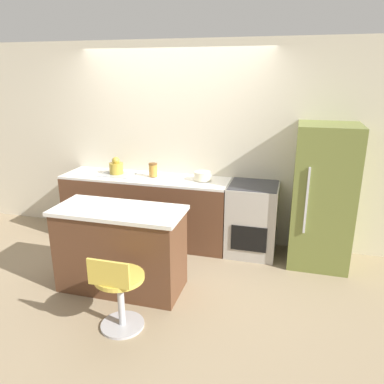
{
  "coord_description": "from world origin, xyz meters",
  "views": [
    {
      "loc": [
        1.52,
        -4.09,
        2.21
      ],
      "look_at": [
        0.47,
        -0.28,
        0.94
      ],
      "focal_mm": 35.0,
      "sensor_mm": 36.0,
      "label": 1
    }
  ],
  "objects": [
    {
      "name": "oven_range",
      "position": [
        1.09,
        0.31,
        0.45
      ],
      "size": [
        0.61,
        0.6,
        0.9
      ],
      "color": "#B7B2A8",
      "rests_on": "ground_plane"
    },
    {
      "name": "ground_plane",
      "position": [
        0.0,
        0.0,
        0.0
      ],
      "size": [
        14.0,
        14.0,
        0.0
      ],
      "primitive_type": "plane",
      "color": "#998466"
    },
    {
      "name": "mixing_bowl",
      "position": [
        0.44,
        0.35,
        0.96
      ],
      "size": [
        0.21,
        0.21,
        0.11
      ],
      "color": "beige",
      "rests_on": "back_counter"
    },
    {
      "name": "kettle",
      "position": [
        -0.75,
        0.35,
        0.99
      ],
      "size": [
        0.18,
        0.18,
        0.23
      ],
      "color": "#B29333",
      "rests_on": "back_counter"
    },
    {
      "name": "kitchen_island",
      "position": [
        -0.13,
        -0.88,
        0.45
      ],
      "size": [
        1.33,
        0.6,
        0.89
      ],
      "color": "brown",
      "rests_on": "ground_plane"
    },
    {
      "name": "refrigerator",
      "position": [
        1.89,
        0.28,
        0.83
      ],
      "size": [
        0.68,
        0.68,
        1.67
      ],
      "color": "olive",
      "rests_on": "ground_plane"
    },
    {
      "name": "back_counter",
      "position": [
        -0.33,
        0.31,
        0.45
      ],
      "size": [
        2.23,
        0.59,
        0.9
      ],
      "color": "brown",
      "rests_on": "ground_plane"
    },
    {
      "name": "stool_chair",
      "position": [
        0.15,
        -1.51,
        0.37
      ],
      "size": [
        0.44,
        0.44,
        0.76
      ],
      "color": "#B7B7BC",
      "rests_on": "ground_plane"
    },
    {
      "name": "wall_back",
      "position": [
        0.0,
        0.64,
        1.3
      ],
      "size": [
        8.0,
        0.06,
        2.6
      ],
      "color": "beige",
      "rests_on": "ground_plane"
    },
    {
      "name": "canister_jar",
      "position": [
        -0.23,
        0.35,
        0.99
      ],
      "size": [
        0.11,
        0.11,
        0.17
      ],
      "color": "#B77F33",
      "rests_on": "back_counter"
    }
  ]
}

